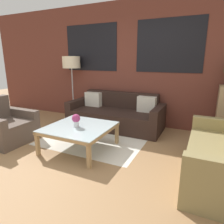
{
  "coord_description": "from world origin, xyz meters",
  "views": [
    {
      "loc": [
        1.74,
        -2.08,
        1.52
      ],
      "look_at": [
        0.17,
        1.25,
        0.55
      ],
      "focal_mm": 32.0,
      "sensor_mm": 36.0,
      "label": 1
    }
  ],
  "objects_px": {
    "couch_dark": "(116,115)",
    "floor_lamp": "(71,64)",
    "flower_vase": "(76,120)",
    "coffee_table": "(79,129)",
    "armchair_corner": "(7,127)"
  },
  "relations": [
    {
      "from": "coffee_table",
      "to": "floor_lamp",
      "type": "bearing_deg",
      "value": 128.73
    },
    {
      "from": "couch_dark",
      "to": "flower_vase",
      "type": "height_order",
      "value": "couch_dark"
    },
    {
      "from": "floor_lamp",
      "to": "flower_vase",
      "type": "relative_size",
      "value": 7.23
    },
    {
      "from": "coffee_table",
      "to": "flower_vase",
      "type": "bearing_deg",
      "value": -116.64
    },
    {
      "from": "armchair_corner",
      "to": "floor_lamp",
      "type": "bearing_deg",
      "value": 83.56
    },
    {
      "from": "couch_dark",
      "to": "floor_lamp",
      "type": "relative_size",
      "value": 1.33
    },
    {
      "from": "couch_dark",
      "to": "floor_lamp",
      "type": "height_order",
      "value": "floor_lamp"
    },
    {
      "from": "coffee_table",
      "to": "flower_vase",
      "type": "relative_size",
      "value": 4.74
    },
    {
      "from": "armchair_corner",
      "to": "coffee_table",
      "type": "distance_m",
      "value": 1.48
    },
    {
      "from": "couch_dark",
      "to": "floor_lamp",
      "type": "bearing_deg",
      "value": 171.55
    },
    {
      "from": "couch_dark",
      "to": "coffee_table",
      "type": "height_order",
      "value": "couch_dark"
    },
    {
      "from": "coffee_table",
      "to": "flower_vase",
      "type": "height_order",
      "value": "flower_vase"
    },
    {
      "from": "coffee_table",
      "to": "floor_lamp",
      "type": "height_order",
      "value": "floor_lamp"
    },
    {
      "from": "couch_dark",
      "to": "floor_lamp",
      "type": "xyz_separation_m",
      "value": [
        -1.32,
        0.2,
        1.13
      ]
    },
    {
      "from": "floor_lamp",
      "to": "couch_dark",
      "type": "bearing_deg",
      "value": -8.45
    }
  ]
}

